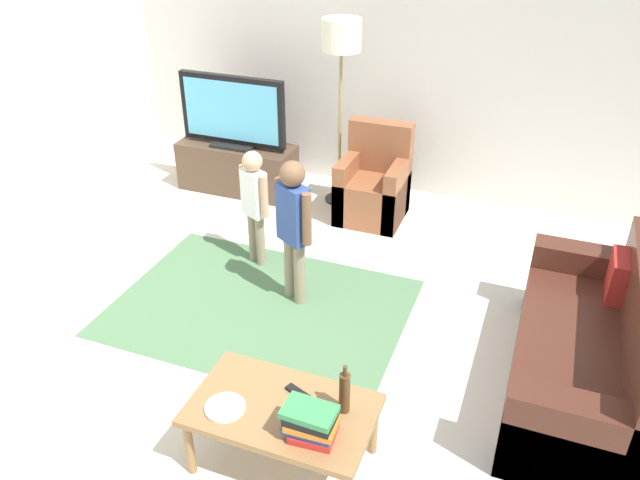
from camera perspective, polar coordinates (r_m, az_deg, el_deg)
name	(u,v)px	position (r m, az deg, el deg)	size (l,w,h in m)	color
ground	(288,363)	(4.43, -2.85, -11.00)	(7.80, 7.80, 0.00)	beige
wall_back	(410,58)	(6.37, 8.10, 15.87)	(6.00, 0.12, 2.70)	silver
area_rug	(260,307)	(4.94, -5.38, -6.00)	(2.20, 1.60, 0.01)	#4C724C
tv_stand	(238,168)	(6.64, -7.41, 6.42)	(1.20, 0.44, 0.50)	#4C3828
tv	(232,112)	(6.41, -7.85, 11.28)	(1.10, 0.28, 0.71)	black
couch	(597,356)	(4.39, 23.55, -9.55)	(0.80, 1.80, 0.86)	#472319
armchair	(374,187)	(6.07, 4.87, 4.72)	(0.60, 0.60, 0.90)	brown
floor_lamp	(341,46)	(5.94, 1.92, 17.03)	(0.36, 0.36, 1.78)	#262626
child_near_tv	(254,198)	(5.19, -5.91, 3.78)	(0.31, 0.21, 1.01)	gray
child_center	(293,220)	(4.65, -2.40, 1.81)	(0.35, 0.24, 1.16)	gray
coffee_table	(282,414)	(3.58, -3.42, -15.28)	(1.00, 0.60, 0.42)	olive
book_stack	(311,422)	(3.33, -0.77, -15.99)	(0.28, 0.21, 0.19)	red
bottle	(345,392)	(3.43, 2.22, -13.48)	(0.06, 0.06, 0.31)	#4C3319
tv_remote	(299,393)	(3.60, -1.90, -13.57)	(0.17, 0.05, 0.02)	black
plate	(225,408)	(3.56, -8.52, -14.64)	(0.22, 0.22, 0.02)	white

